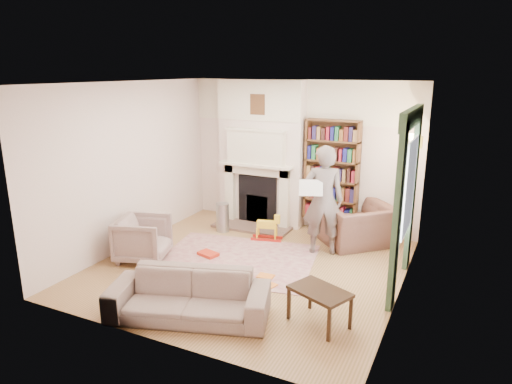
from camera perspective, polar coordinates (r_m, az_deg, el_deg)
The scene contains 25 objects.
floor at distance 7.22m, azimuth -0.87°, elevation -9.32°, with size 4.50×4.50×0.00m, color brown.
ceiling at distance 6.57m, azimuth -0.97°, elevation 13.49°, with size 4.50×4.50×0.00m, color white.
wall_back at distance 8.79m, azimuth 5.67°, elevation 4.65°, with size 4.50×4.50×0.00m, color silver.
wall_front at distance 4.93m, azimuth -12.70°, elevation -4.04°, with size 4.50×4.50×0.00m, color silver.
wall_left at distance 8.00m, azimuth -15.51°, elevation 3.13°, with size 4.50×4.50×0.00m, color silver.
wall_right at distance 6.13m, azimuth 18.27°, elevation -0.67°, with size 4.50×4.50×0.00m, color silver.
fireplace at distance 8.89m, azimuth 0.66°, elevation 4.76°, with size 1.70×0.58×2.80m.
bookcase at distance 8.51m, azimuth 9.44°, elevation 2.63°, with size 1.00×0.24×1.85m, color brown.
window at distance 6.50m, azimuth 18.66°, elevation 0.64°, with size 0.02×0.90×1.30m, color silver.
curtain_left at distance 5.90m, azimuth 17.22°, elevation -3.21°, with size 0.07×0.32×2.40m, color #314C34.
curtain_right at distance 7.24m, azimuth 18.95°, elevation -0.00°, with size 0.07×0.32×2.40m, color #314C34.
pelmet at distance 6.35m, azimuth 18.96°, elevation 8.83°, with size 0.09×1.70×0.24m, color #314C34.
wall_sconce at distance 7.51m, azimuth 18.50°, elevation 6.03°, with size 0.20×0.24×0.24m, color gold, non-canonical shape.
rug at distance 7.48m, azimuth -2.42°, elevation -8.39°, with size 2.44×1.88×0.01m, color #C6AC96.
armchair_reading at distance 8.14m, azimuth 12.56°, elevation -4.06°, with size 1.12×0.98×0.73m, color #4C2A28.
armchair_left at distance 7.57m, azimuth -13.94°, elevation -5.68°, with size 0.76×0.78×0.71m, color #ADA28E.
sofa at distance 5.82m, azimuth -8.41°, elevation -12.70°, with size 1.97×0.77×0.57m, color gray.
man_reading at distance 7.53m, azimuth 8.40°, elevation -1.04°, with size 0.67×0.44×1.82m, color #61524E.
newspaper at distance 7.32m, azimuth 6.88°, elevation 0.52°, with size 0.38×0.02×0.27m, color white.
coffee_table at distance 5.70m, azimuth 7.91°, elevation -14.03°, with size 0.70×0.45×0.45m, color #301D11, non-canonical shape.
paraffin_heater at distance 8.65m, azimuth -4.20°, elevation -3.18°, with size 0.24×0.24×0.55m, color #94989B.
rocking_horse at distance 8.20m, azimuth 1.36°, elevation -4.43°, with size 0.55×0.22×0.48m, color yellow, non-canonical shape.
board_game at distance 6.95m, azimuth -2.90°, elevation -10.09°, with size 0.32×0.32×0.03m, color #DFD94F.
game_box_lid at distance 7.63m, azimuth -6.00°, elevation -7.70°, with size 0.32×0.22×0.05m, color red.
comic_annuals at distance 6.75m, azimuth 1.34°, elevation -10.97°, with size 0.40×0.44×0.02m.
Camera 1 is at (2.94, -5.88, 2.99)m, focal length 32.00 mm.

